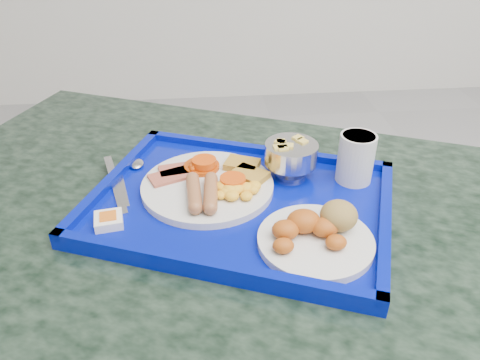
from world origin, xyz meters
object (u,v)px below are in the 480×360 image
object	(u,v)px
tray	(240,204)
fruit_bowl	(291,154)
main_plate	(212,184)
bread_plate	(318,232)
table	(218,294)
juice_cup	(356,157)

from	to	relation	value
tray	fruit_bowl	size ratio (longest dim) A/B	6.19
main_plate	fruit_bowl	xyz separation A→B (m)	(0.14, 0.04, 0.03)
tray	main_plate	world-z (taller)	main_plate
bread_plate	fruit_bowl	bearing A→B (deg)	91.47
table	tray	distance (m)	0.20
tray	bread_plate	size ratio (longest dim) A/B	3.41
bread_plate	juice_cup	world-z (taller)	juice_cup
tray	fruit_bowl	xyz separation A→B (m)	(0.10, 0.07, 0.05)
table	bread_plate	world-z (taller)	bread_plate
main_plate	juice_cup	xyz separation A→B (m)	(0.25, 0.01, 0.03)
table	fruit_bowl	xyz separation A→B (m)	(0.14, 0.08, 0.24)
tray	juice_cup	world-z (taller)	juice_cup
table	tray	world-z (taller)	tray
main_plate	table	bearing A→B (deg)	-87.53
table	main_plate	xyz separation A→B (m)	(-0.00, 0.05, 0.21)
bread_plate	tray	bearing A→B (deg)	131.35
main_plate	bread_plate	distance (m)	0.21
table	main_plate	distance (m)	0.22
bread_plate	main_plate	bearing A→B (deg)	134.01
main_plate	bread_plate	bearing A→B (deg)	-45.99
tray	table	bearing A→B (deg)	-166.79
main_plate	bread_plate	size ratio (longest dim) A/B	1.33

